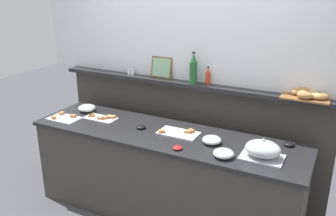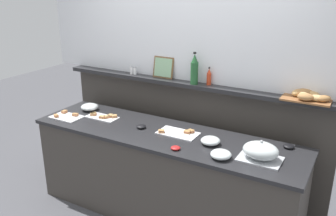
{
  "view_description": "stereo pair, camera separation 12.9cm",
  "coord_description": "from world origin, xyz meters",
  "px_view_note": "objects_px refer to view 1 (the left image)",
  "views": [
    {
      "loc": [
        1.45,
        -2.73,
        2.23
      ],
      "look_at": [
        -0.01,
        0.1,
        1.1
      ],
      "focal_mm": 38.51,
      "sensor_mm": 36.0,
      "label": 1
    },
    {
      "loc": [
        1.56,
        -2.67,
        2.23
      ],
      "look_at": [
        -0.01,
        0.1,
        1.1
      ],
      "focal_mm": 38.51,
      "sensor_mm": 36.0,
      "label": 2
    }
  ],
  "objects_px": {
    "sandwich_platter_side": "(101,118)",
    "condiment_bowl_red": "(141,127)",
    "condiment_bowl_cream": "(178,148)",
    "serving_cloche": "(263,150)",
    "wine_bottle_green": "(193,70)",
    "glass_bowl_large": "(87,108)",
    "bread_basket": "(306,94)",
    "glass_bowl_medium": "(223,154)",
    "sandwich_platter_rear": "(179,133)",
    "salt_shaker": "(129,71)",
    "framed_picture": "(161,67)",
    "sandwich_platter_front": "(64,118)",
    "condiment_bowl_teal": "(289,144)",
    "glass_bowl_small": "(212,140)",
    "pepper_shaker": "(132,71)",
    "hot_sauce_bottle": "(208,77)"
  },
  "relations": [
    {
      "from": "sandwich_platter_side",
      "to": "condiment_bowl_red",
      "type": "distance_m",
      "value": 0.51
    },
    {
      "from": "glass_bowl_large",
      "to": "pepper_shaker",
      "type": "bearing_deg",
      "value": 37.7
    },
    {
      "from": "serving_cloche",
      "to": "condiment_bowl_cream",
      "type": "height_order",
      "value": "serving_cloche"
    },
    {
      "from": "sandwich_platter_front",
      "to": "sandwich_platter_rear",
      "type": "height_order",
      "value": "same"
    },
    {
      "from": "sandwich_platter_rear",
      "to": "glass_bowl_medium",
      "type": "distance_m",
      "value": 0.59
    },
    {
      "from": "serving_cloche",
      "to": "bread_basket",
      "type": "height_order",
      "value": "bread_basket"
    },
    {
      "from": "glass_bowl_medium",
      "to": "condiment_bowl_cream",
      "type": "relative_size",
      "value": 2.07
    },
    {
      "from": "condiment_bowl_teal",
      "to": "condiment_bowl_red",
      "type": "height_order",
      "value": "same"
    },
    {
      "from": "sandwich_platter_side",
      "to": "condiment_bowl_teal",
      "type": "distance_m",
      "value": 1.85
    },
    {
      "from": "sandwich_platter_front",
      "to": "condiment_bowl_red",
      "type": "bearing_deg",
      "value": 9.4
    },
    {
      "from": "condiment_bowl_teal",
      "to": "framed_picture",
      "type": "xyz_separation_m",
      "value": [
        -1.37,
        0.24,
        0.48
      ]
    },
    {
      "from": "pepper_shaker",
      "to": "condiment_bowl_teal",
      "type": "bearing_deg",
      "value": -6.71
    },
    {
      "from": "salt_shaker",
      "to": "bread_basket",
      "type": "relative_size",
      "value": 0.21
    },
    {
      "from": "sandwich_platter_rear",
      "to": "salt_shaker",
      "type": "height_order",
      "value": "salt_shaker"
    },
    {
      "from": "sandwich_platter_front",
      "to": "framed_picture",
      "type": "relative_size",
      "value": 1.39
    },
    {
      "from": "condiment_bowl_red",
      "to": "wine_bottle_green",
      "type": "height_order",
      "value": "wine_bottle_green"
    },
    {
      "from": "serving_cloche",
      "to": "salt_shaker",
      "type": "xyz_separation_m",
      "value": [
        -1.6,
        0.53,
        0.36
      ]
    },
    {
      "from": "hot_sauce_bottle",
      "to": "bread_basket",
      "type": "relative_size",
      "value": 0.43
    },
    {
      "from": "salt_shaker",
      "to": "pepper_shaker",
      "type": "bearing_deg",
      "value": 0.0
    },
    {
      "from": "glass_bowl_large",
      "to": "framed_picture",
      "type": "distance_m",
      "value": 0.94
    },
    {
      "from": "serving_cloche",
      "to": "condiment_bowl_red",
      "type": "relative_size",
      "value": 3.65
    },
    {
      "from": "sandwich_platter_side",
      "to": "condiment_bowl_cream",
      "type": "height_order",
      "value": "sandwich_platter_side"
    },
    {
      "from": "glass_bowl_small",
      "to": "pepper_shaker",
      "type": "relative_size",
      "value": 1.95
    },
    {
      "from": "condiment_bowl_red",
      "to": "sandwich_platter_side",
      "type": "bearing_deg",
      "value": 176.33
    },
    {
      "from": "sandwich_platter_side",
      "to": "wine_bottle_green",
      "type": "relative_size",
      "value": 1.09
    },
    {
      "from": "wine_bottle_green",
      "to": "pepper_shaker",
      "type": "relative_size",
      "value": 3.63
    },
    {
      "from": "hot_sauce_bottle",
      "to": "pepper_shaker",
      "type": "relative_size",
      "value": 2.02
    },
    {
      "from": "serving_cloche",
      "to": "glass_bowl_small",
      "type": "distance_m",
      "value": 0.46
    },
    {
      "from": "sandwich_platter_side",
      "to": "condiment_bowl_teal",
      "type": "xyz_separation_m",
      "value": [
        1.84,
        0.22,
        0.0
      ]
    },
    {
      "from": "glass_bowl_small",
      "to": "framed_picture",
      "type": "xyz_separation_m",
      "value": [
        -0.77,
        0.5,
        0.46
      ]
    },
    {
      "from": "serving_cloche",
      "to": "sandwich_platter_rear",
      "type": "bearing_deg",
      "value": 170.61
    },
    {
      "from": "glass_bowl_small",
      "to": "salt_shaker",
      "type": "relative_size",
      "value": 1.95
    },
    {
      "from": "glass_bowl_large",
      "to": "bread_basket",
      "type": "height_order",
      "value": "bread_basket"
    },
    {
      "from": "glass_bowl_small",
      "to": "hot_sauce_bottle",
      "type": "distance_m",
      "value": 0.69
    },
    {
      "from": "serving_cloche",
      "to": "glass_bowl_large",
      "type": "bearing_deg",
      "value": 173.49
    },
    {
      "from": "glass_bowl_small",
      "to": "glass_bowl_medium",
      "type": "bearing_deg",
      "value": -48.66
    },
    {
      "from": "framed_picture",
      "to": "wine_bottle_green",
      "type": "bearing_deg",
      "value": -9.31
    },
    {
      "from": "wine_bottle_green",
      "to": "framed_picture",
      "type": "height_order",
      "value": "wine_bottle_green"
    },
    {
      "from": "sandwich_platter_front",
      "to": "salt_shaker",
      "type": "relative_size",
      "value": 3.71
    },
    {
      "from": "condiment_bowl_red",
      "to": "condiment_bowl_cream",
      "type": "bearing_deg",
      "value": -25.93
    },
    {
      "from": "sandwich_platter_rear",
      "to": "hot_sauce_bottle",
      "type": "height_order",
      "value": "hot_sauce_bottle"
    },
    {
      "from": "wine_bottle_green",
      "to": "serving_cloche",
      "type": "bearing_deg",
      "value": -31.36
    },
    {
      "from": "glass_bowl_large",
      "to": "framed_picture",
      "type": "relative_size",
      "value": 0.81
    },
    {
      "from": "serving_cloche",
      "to": "wine_bottle_green",
      "type": "bearing_deg",
      "value": 148.64
    },
    {
      "from": "sandwich_platter_rear",
      "to": "bread_basket",
      "type": "bearing_deg",
      "value": 21.06
    },
    {
      "from": "condiment_bowl_cream",
      "to": "serving_cloche",
      "type": "bearing_deg",
      "value": 14.21
    },
    {
      "from": "sandwich_platter_rear",
      "to": "serving_cloche",
      "type": "xyz_separation_m",
      "value": [
        0.81,
        -0.13,
        0.06
      ]
    },
    {
      "from": "framed_picture",
      "to": "pepper_shaker",
      "type": "bearing_deg",
      "value": -173.45
    },
    {
      "from": "glass_bowl_medium",
      "to": "framed_picture",
      "type": "xyz_separation_m",
      "value": [
        -0.94,
        0.7,
        0.46
      ]
    },
    {
      "from": "condiment_bowl_teal",
      "to": "glass_bowl_large",
      "type": "bearing_deg",
      "value": -177.04
    }
  ]
}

